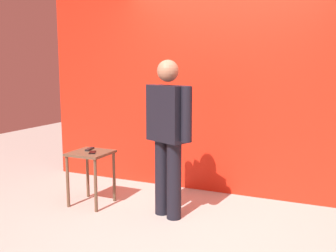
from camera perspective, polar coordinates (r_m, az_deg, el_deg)
name	(u,v)px	position (r m, az deg, el deg)	size (l,w,h in m)	color
ground_plane	(182,232)	(3.83, 2.06, -15.37)	(12.00, 12.00, 0.00)	#B7B2A8
back_wall_red	(224,66)	(4.77, 8.29, 8.72)	(4.91, 0.12, 3.14)	red
standing_person	(168,131)	(3.95, -0.01, -0.69)	(0.63, 0.38, 1.64)	black
side_table	(91,162)	(4.48, -11.35, -5.28)	(0.43, 0.43, 0.62)	brown
cell_phone	(92,152)	(4.39, -11.12, -3.84)	(0.07, 0.14, 0.01)	black
tv_remote	(90,149)	(4.55, -11.51, -3.35)	(0.04, 0.17, 0.02)	black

